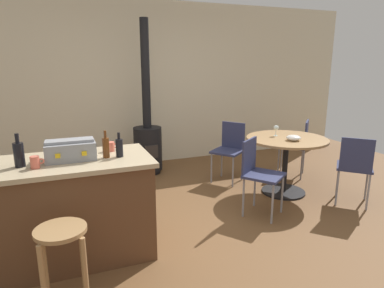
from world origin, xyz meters
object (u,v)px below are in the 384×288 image
(serving_bowl, at_px, (294,138))
(bottle_0, at_px, (119,147))
(folding_chair_far, at_px, (258,171))
(bottle_1, at_px, (19,154))
(dining_table, at_px, (286,151))
(toolbox, at_px, (70,150))
(folding_chair_right, at_px, (297,143))
(folding_chair_left, at_px, (355,165))
(wine_glass, at_px, (276,128))
(bottle_2, at_px, (106,147))
(cup_1, at_px, (35,162))
(wood_stove, at_px, (148,138))
(cup_0, at_px, (110,147))
(kitchen_island, at_px, (65,210))
(wooden_stool, at_px, (62,249))
(folding_chair_near, at_px, (230,147))

(serving_bowl, bearing_deg, bottle_0, -167.96)
(folding_chair_far, xyz_separation_m, bottle_1, (-2.38, -0.22, 0.50))
(dining_table, bearing_deg, toolbox, -167.92)
(folding_chair_right, height_order, serving_bowl, folding_chair_right)
(folding_chair_left, bearing_deg, serving_bowl, 138.25)
(serving_bowl, bearing_deg, wine_glass, 98.31)
(dining_table, relative_size, bottle_2, 4.31)
(toolbox, xyz_separation_m, cup_1, (-0.27, -0.15, -0.04))
(wood_stove, bearing_deg, cup_1, -123.32)
(cup_0, height_order, cup_1, cup_1)
(wood_stove, xyz_separation_m, cup_0, (-0.83, -1.91, 0.39))
(dining_table, relative_size, folding_chair_left, 1.21)
(bottle_1, relative_size, bottle_2, 1.12)
(kitchen_island, xyz_separation_m, folding_chair_right, (3.36, 1.09, 0.06))
(folding_chair_right, bearing_deg, serving_bowl, -132.58)
(cup_1, bearing_deg, serving_bowl, 10.99)
(bottle_1, bearing_deg, folding_chair_left, -0.13)
(cup_0, height_order, wine_glass, cup_0)
(folding_chair_far, height_order, wood_stove, wood_stove)
(folding_chair_far, bearing_deg, bottle_1, -174.80)
(wine_glass, bearing_deg, folding_chair_right, 28.22)
(wooden_stool, bearing_deg, wood_stove, 64.69)
(dining_table, distance_m, folding_chair_right, 0.79)
(folding_chair_near, distance_m, folding_chair_far, 1.15)
(folding_chair_far, xyz_separation_m, folding_chair_left, (1.22, -0.23, -0.01))
(folding_chair_far, bearing_deg, bottle_2, -173.13)
(kitchen_island, bearing_deg, folding_chair_right, 18.03)
(wooden_stool, height_order, folding_chair_left, folding_chair_left)
(bottle_2, bearing_deg, dining_table, 14.56)
(folding_chair_left, relative_size, bottle_1, 3.18)
(folding_chair_right, xyz_separation_m, bottle_1, (-3.66, -1.15, 0.50))
(wooden_stool, distance_m, cup_0, 1.10)
(folding_chair_near, relative_size, bottle_2, 3.53)
(kitchen_island, height_order, wine_glass, kitchen_island)
(bottle_2, distance_m, cup_1, 0.57)
(wooden_stool, height_order, wine_glass, wine_glass)
(folding_chair_right, xyz_separation_m, wood_stove, (-2.09, 0.98, 0.05))
(toolbox, distance_m, bottle_1, 0.39)
(folding_chair_right, relative_size, wine_glass, 6.06)
(folding_chair_right, xyz_separation_m, toolbox, (-3.28, -1.09, 0.48))
(kitchen_island, bearing_deg, serving_bowl, 8.85)
(kitchen_island, xyz_separation_m, bottle_1, (-0.30, -0.05, 0.56))
(kitchen_island, bearing_deg, bottle_0, -6.21)
(bottle_2, xyz_separation_m, serving_bowl, (2.37, 0.47, -0.21))
(wood_stove, xyz_separation_m, bottle_1, (-1.58, -2.13, 0.45))
(folding_chair_right, bearing_deg, bottle_2, -159.17)
(kitchen_island, xyz_separation_m, toolbox, (0.09, 0.01, 0.54))
(dining_table, distance_m, folding_chair_near, 0.85)
(kitchen_island, xyz_separation_m, serving_bowl, (2.75, 0.43, 0.34))
(folding_chair_near, distance_m, folding_chair_left, 1.68)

